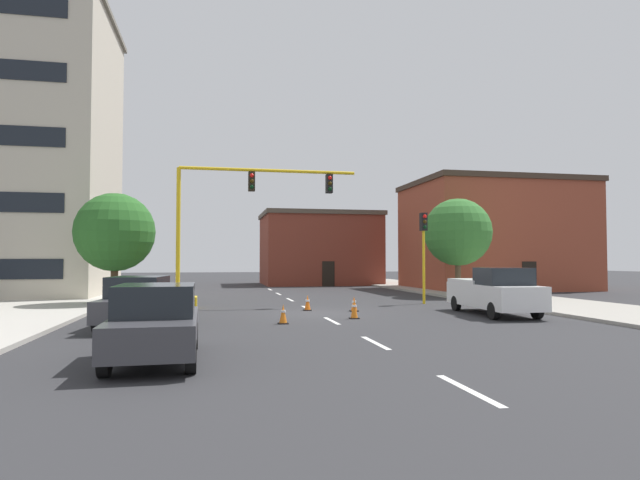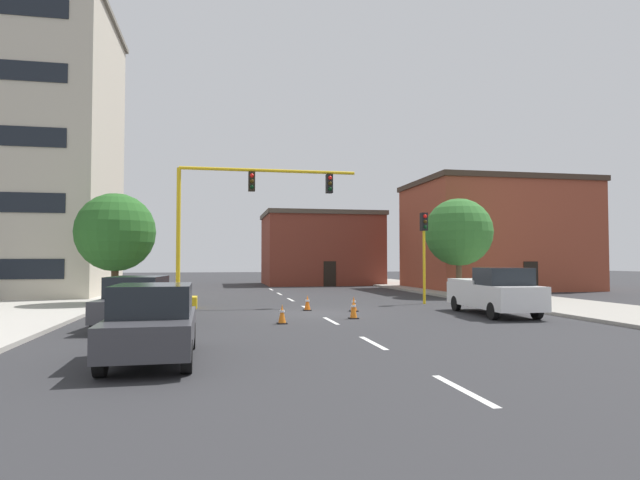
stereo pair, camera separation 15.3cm
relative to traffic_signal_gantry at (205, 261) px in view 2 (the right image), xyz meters
The scene contains 23 objects.
ground_plane 6.39m from the traffic_signal_gantry, 36.43° to the right, with size 160.00×160.00×0.00m, color #2D2D30.
sidewalk_left 9.15m from the traffic_signal_gantry, 149.88° to the left, with size 6.00×56.00×0.14m, color #B2ADA3.
sidewalk_right 17.99m from the traffic_signal_gantry, 14.46° to the left, with size 6.00×56.00×0.14m, color #9E998E.
lane_stripe_seg_0 18.33m from the traffic_signal_gantry, 74.70° to the right, with size 0.16×2.40×0.01m, color silver.
lane_stripe_seg_1 13.16m from the traffic_signal_gantry, 68.27° to the right, with size 0.16×2.40×0.01m, color silver.
lane_stripe_seg_2 8.43m from the traffic_signal_gantry, 53.73° to the right, with size 0.16×2.40×0.01m, color silver.
lane_stripe_seg_3 5.41m from the traffic_signal_gantry, 12.26° to the right, with size 0.16×2.40×0.01m, color silver.
lane_stripe_seg_4 6.93m from the traffic_signal_gantry, 42.88° to the left, with size 0.16×2.40×0.01m, color silver.
lane_stripe_seg_5 11.29m from the traffic_signal_gantry, 64.26° to the left, with size 0.16×2.40×0.01m, color silver.
lane_stripe_seg_6 16.34m from the traffic_signal_gantry, 72.75° to the left, with size 0.16×2.40×0.01m, color silver.
building_brick_center 25.88m from the traffic_signal_gantry, 66.40° to the left, with size 10.83×8.78×6.77m.
building_row_right 25.81m from the traffic_signal_gantry, 29.41° to the left, with size 13.05×9.76×8.54m.
traffic_signal_gantry is the anchor object (origin of this frame).
traffic_light_pole_right 11.37m from the traffic_signal_gantry, ahead, with size 0.32×0.47×4.80m.
tree_right_mid 16.53m from the traffic_signal_gantry, 18.08° to the left, with size 4.27×4.27×6.21m.
tree_left_near 5.07m from the traffic_signal_gantry, 156.14° to the left, with size 3.94×3.94×5.68m.
pickup_truck_white 13.35m from the traffic_signal_gantry, 25.58° to the right, with size 2.31×5.51×1.99m.
sedan_dark_gray_near_left 7.58m from the traffic_signal_gantry, 106.78° to the right, with size 2.33×4.68×1.74m.
sedan_dark_gray_mid_left 13.72m from the traffic_signal_gantry, 93.88° to the right, with size 1.93×4.53×1.74m.
traffic_cone_roadside_a 8.57m from the traffic_signal_gantry, 45.78° to the right, with size 0.36×0.36×0.78m.
traffic_cone_roadside_b 7.55m from the traffic_signal_gantry, 24.99° to the right, with size 0.36×0.36×0.67m.
traffic_cone_roadside_c 7.92m from the traffic_signal_gantry, 68.05° to the right, with size 0.36×0.36×0.71m.
traffic_cone_roadside_d 5.51m from the traffic_signal_gantry, 26.05° to the right, with size 0.36×0.36×0.70m.
Camera 2 is at (-4.33, -22.90, 2.30)m, focal length 30.08 mm.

